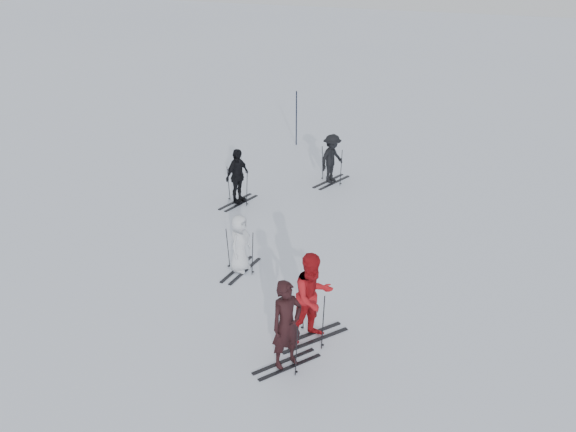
# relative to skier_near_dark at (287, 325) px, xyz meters

# --- Properties ---
(ground) EXTENTS (120.00, 120.00, 0.00)m
(ground) POSITION_rel_skier_near_dark_xyz_m (-1.99, 3.86, -0.95)
(ground) COLOR silver
(ground) RESTS_ON ground
(skier_near_dark) EXTENTS (0.76, 0.83, 1.91)m
(skier_near_dark) POSITION_rel_skier_near_dark_xyz_m (0.00, 0.00, 0.00)
(skier_near_dark) COLOR black
(skier_near_dark) RESTS_ON ground
(skier_red) EXTENTS (1.19, 1.24, 2.02)m
(skier_red) POSITION_rel_skier_near_dark_xyz_m (0.15, 1.08, 0.06)
(skier_red) COLOR #AC1319
(skier_red) RESTS_ON ground
(skier_grey) EXTENTS (0.53, 0.78, 1.54)m
(skier_grey) POSITION_rel_skier_near_dark_xyz_m (-2.64, 3.22, -0.18)
(skier_grey) COLOR silver
(skier_grey) RESTS_ON ground
(skier_uphill_left) EXTENTS (0.65, 1.13, 1.80)m
(skier_uphill_left) POSITION_rel_skier_near_dark_xyz_m (-4.76, 7.29, -0.05)
(skier_uphill_left) COLOR black
(skier_uphill_left) RESTS_ON ground
(skier_uphill_far) EXTENTS (0.93, 1.25, 1.72)m
(skier_uphill_far) POSITION_rel_skier_near_dark_xyz_m (-2.56, 10.24, -0.10)
(skier_uphill_far) COLOR black
(skier_uphill_far) RESTS_ON ground
(skis_near_dark) EXTENTS (1.74, 1.54, 1.13)m
(skis_near_dark) POSITION_rel_skier_near_dark_xyz_m (0.00, -0.00, -0.39)
(skis_near_dark) COLOR black
(skis_near_dark) RESTS_ON ground
(skis_red) EXTENTS (1.95, 1.75, 1.27)m
(skis_red) POSITION_rel_skier_near_dark_xyz_m (0.15, 1.08, -0.32)
(skis_red) COLOR black
(skis_red) RESTS_ON ground
(skis_grey) EXTENTS (1.68, 0.96, 1.19)m
(skis_grey) POSITION_rel_skier_near_dark_xyz_m (-2.64, 3.22, -0.36)
(skis_grey) COLOR black
(skis_grey) RESTS_ON ground
(skis_uphill_left) EXTENTS (1.85, 1.23, 1.24)m
(skis_uphill_left) POSITION_rel_skier_near_dark_xyz_m (-4.76, 7.29, -0.33)
(skis_uphill_left) COLOR black
(skis_uphill_left) RESTS_ON ground
(skis_uphill_far) EXTENTS (1.99, 1.44, 1.31)m
(skis_uphill_far) POSITION_rel_skier_near_dark_xyz_m (-2.56, 10.24, -0.30)
(skis_uphill_far) COLOR black
(skis_uphill_far) RESTS_ON ground
(piste_marker) EXTENTS (0.06, 0.06, 2.25)m
(piste_marker) POSITION_rel_skier_near_dark_xyz_m (-5.32, 13.80, 0.17)
(piste_marker) COLOR black
(piste_marker) RESTS_ON ground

